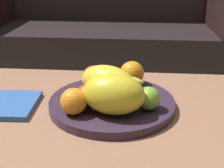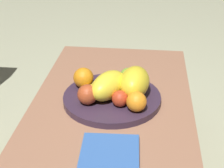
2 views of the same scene
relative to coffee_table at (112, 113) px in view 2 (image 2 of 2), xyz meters
The scene contains 11 objects.
coffee_table is the anchor object (origin of this frame).
fruit_bowl 0.06m from the coffee_table, ahead, with size 0.38×0.38×0.03m, color #36263A.
melon_large_front 0.12m from the coffee_table, 64.36° to the left, with size 0.18×0.10×0.10m, color yellow.
melon_smaller_beside 0.15m from the coffee_table, 70.14° to the right, with size 0.17×0.11×0.11m, color yellow.
orange_front 0.16m from the coffee_table, 127.99° to the right, with size 0.07×0.07×0.07m, color orange.
orange_left 0.18m from the coffee_table, 58.14° to the left, with size 0.08×0.08×0.08m, color orange.
apple_front 0.14m from the coffee_table, 119.70° to the left, with size 0.08×0.08×0.08m, color #B34823.
apple_left 0.12m from the coffee_table, 144.43° to the right, with size 0.06×0.06×0.06m, color #BA3A1D.
apple_right 0.17m from the coffee_table, 23.41° to the right, with size 0.07×0.07×0.07m, color #7BAE34.
banana_bunch 0.12m from the coffee_table, 55.34° to the left, with size 0.17×0.16×0.06m.
magazine 0.34m from the coffee_table, behind, with size 0.25×0.18×0.02m, color #3463B1.
Camera 2 is at (-1.13, -0.13, 1.12)m, focal length 55.79 mm.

